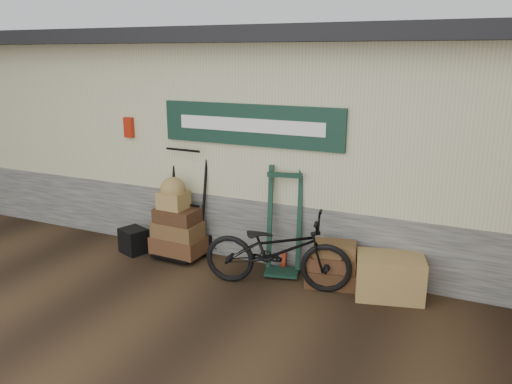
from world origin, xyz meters
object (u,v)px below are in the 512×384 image
green_barrow (284,221)px  black_trunk (134,241)px  wicker_hamper (390,276)px  porter_trolley (185,195)px  bicycle (277,246)px  suitcase_stack (332,263)px

green_barrow → black_trunk: (-2.27, -0.31, -0.53)m
wicker_hamper → black_trunk: wicker_hamper is taller
green_barrow → porter_trolley: bearing=166.6°
wicker_hamper → green_barrow: bearing=174.3°
bicycle → wicker_hamper: bearing=-87.9°
black_trunk → bicycle: bearing=-3.7°
porter_trolley → green_barrow: bearing=2.6°
porter_trolley → suitcase_stack: size_ratio=2.71×
wicker_hamper → bicycle: (-1.35, -0.31, 0.28)m
green_barrow → bicycle: (0.09, -0.46, -0.17)m
green_barrow → wicker_hamper: (1.44, -0.14, -0.46)m
wicker_hamper → black_trunk: bearing=-177.5°
green_barrow → bicycle: bearing=-92.1°
green_barrow → black_trunk: 2.35m
green_barrow → suitcase_stack: 0.84m
green_barrow → wicker_hamper: bearing=-19.1°
green_barrow → bicycle: 0.50m
green_barrow → bicycle: green_barrow is taller
porter_trolley → bicycle: bearing=-13.1°
green_barrow → suitcase_stack: green_barrow is taller
suitcase_stack → porter_trolley: bearing=176.7°
suitcase_stack → black_trunk: (-2.98, -0.18, -0.11)m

